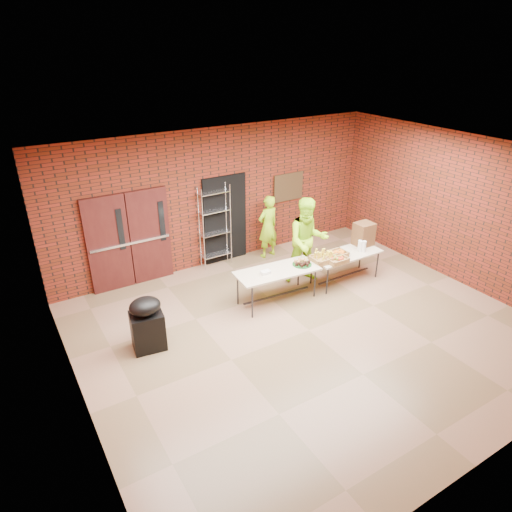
{
  "coord_description": "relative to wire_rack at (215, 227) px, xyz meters",
  "views": [
    {
      "loc": [
        -4.53,
        -5.5,
        4.98
      ],
      "look_at": [
        -0.3,
        1.4,
        1.04
      ],
      "focal_mm": 32.0,
      "sensor_mm": 36.0,
      "label": 1
    }
  ],
  "objects": [
    {
      "name": "basket_bananas",
      "position": [
        1.39,
        -2.22,
        -0.25
      ],
      "size": [
        0.49,
        0.38,
        0.15
      ],
      "color": "#9F7440",
      "rests_on": "table_right"
    },
    {
      "name": "double_doors",
      "position": [
        -1.96,
        0.12,
        0.07
      ],
      "size": [
        1.78,
        0.12,
        2.1
      ],
      "color": "#411612",
      "rests_on": "room"
    },
    {
      "name": "volunteer_man",
      "position": [
        1.36,
        -1.71,
        -0.02
      ],
      "size": [
        1.13,
        1.01,
        1.92
      ],
      "primitive_type": "imported",
      "rotation": [
        0.0,
        0.0,
        -0.36
      ],
      "color": "#9CE219",
      "rests_on": "room"
    },
    {
      "name": "coffee_dispenser",
      "position": [
        2.72,
        -2.02,
        -0.05
      ],
      "size": [
        0.4,
        0.36,
        0.53
      ],
      "primitive_type": "cube",
      "color": "brown",
      "rests_on": "table_right"
    },
    {
      "name": "muffin_tray",
      "position": [
        0.89,
        -2.17,
        -0.24
      ],
      "size": [
        0.4,
        0.4,
        0.1
      ],
      "color": "#134A19",
      "rests_on": "table_left"
    },
    {
      "name": "table_right",
      "position": [
        2.08,
        -2.18,
        -0.37
      ],
      "size": [
        1.63,
        0.68,
        0.67
      ],
      "rotation": [
        0.0,
        0.0,
        0.0
      ],
      "color": "beige",
      "rests_on": "room"
    },
    {
      "name": "cup_stack_front",
      "position": [
        2.41,
        -2.28,
        -0.19
      ],
      "size": [
        0.08,
        0.08,
        0.25
      ],
      "primitive_type": "cylinder",
      "color": "white",
      "rests_on": "table_right"
    },
    {
      "name": "cup_stack_mid",
      "position": [
        2.47,
        -2.32,
        -0.19
      ],
      "size": [
        0.09,
        0.09,
        0.26
      ],
      "primitive_type": "cylinder",
      "color": "white",
      "rests_on": "table_right"
    },
    {
      "name": "cup_stack_back",
      "position": [
        2.45,
        -2.2,
        -0.2
      ],
      "size": [
        0.08,
        0.08,
        0.23
      ],
      "primitive_type": "cylinder",
      "color": "white",
      "rests_on": "table_right"
    },
    {
      "name": "room",
      "position": [
        0.23,
        -3.32,
        0.62
      ],
      "size": [
        8.08,
        7.08,
        3.28
      ],
      "color": "brown",
      "rests_on": "ground"
    },
    {
      "name": "covered_grill",
      "position": [
        -2.48,
        -2.26,
        -0.48
      ],
      "size": [
        0.61,
        0.53,
        1.0
      ],
      "rotation": [
        0.0,
        0.0,
        -0.14
      ],
      "color": "black",
      "rests_on": "room"
    },
    {
      "name": "basket_apples",
      "position": [
        1.63,
        -2.4,
        -0.26
      ],
      "size": [
        0.43,
        0.34,
        0.13
      ],
      "color": "#9F7440",
      "rests_on": "table_right"
    },
    {
      "name": "volunteer_woman",
      "position": [
        1.31,
        -0.22,
        -0.2
      ],
      "size": [
        0.61,
        0.45,
        1.56
      ],
      "primitive_type": "imported",
      "rotation": [
        0.0,
        0.0,
        3.27
      ],
      "color": "#9CE219",
      "rests_on": "room"
    },
    {
      "name": "wire_rack",
      "position": [
        0.0,
        0.0,
        0.0
      ],
      "size": [
        0.72,
        0.25,
        1.97
      ],
      "primitive_type": null,
      "rotation": [
        0.0,
        0.0,
        0.01
      ],
      "color": "silver",
      "rests_on": "room"
    },
    {
      "name": "bronze_plaque",
      "position": [
        2.13,
        0.13,
        0.57
      ],
      "size": [
        0.85,
        0.04,
        0.7
      ],
      "primitive_type": "cube",
      "color": "#3C2D18",
      "rests_on": "room"
    },
    {
      "name": "basket_oranges",
      "position": [
        1.81,
        -2.19,
        -0.26
      ],
      "size": [
        0.43,
        0.33,
        0.13
      ],
      "color": "#9F7440",
      "rests_on": "table_right"
    },
    {
      "name": "table_left",
      "position": [
        0.32,
        -2.11,
        -0.34
      ],
      "size": [
        1.76,
        0.85,
        0.7
      ],
      "rotation": [
        0.0,
        0.0,
        -0.08
      ],
      "color": "beige",
      "rests_on": "room"
    },
    {
      "name": "napkin_box",
      "position": [
        0.03,
        -2.12,
        -0.25
      ],
      "size": [
        0.2,
        0.13,
        0.07
      ],
      "primitive_type": "cube",
      "color": "white",
      "rests_on": "table_left"
    },
    {
      "name": "dark_doorway",
      "position": [
        0.33,
        0.14,
        0.07
      ],
      "size": [
        1.1,
        0.06,
        2.1
      ],
      "primitive_type": "cube",
      "color": "black",
      "rests_on": "room"
    }
  ]
}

